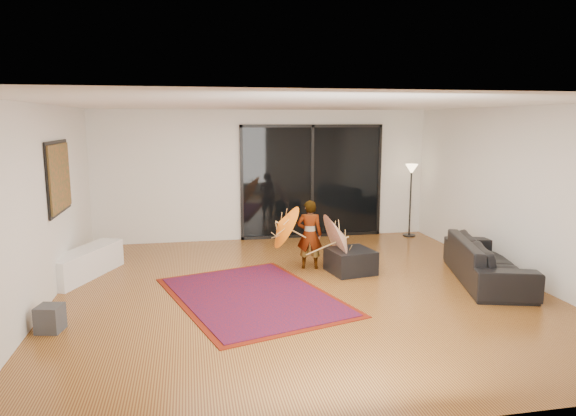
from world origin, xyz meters
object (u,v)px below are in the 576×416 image
object	(u,v)px
sofa	(487,261)
child	(309,234)
media_console	(85,263)
ottoman	(350,261)

from	to	relation	value
sofa	child	world-z (taller)	child
media_console	sofa	bearing A→B (deg)	10.79
ottoman	child	size ratio (longest dim) A/B	0.58
media_console	child	distance (m)	3.67
sofa	ottoman	distance (m)	2.13
media_console	sofa	size ratio (longest dim) A/B	0.73
sofa	child	xyz separation A→B (m)	(-2.56, 1.22, 0.26)
media_console	ottoman	xyz separation A→B (m)	(4.25, -0.58, -0.03)
media_console	ottoman	world-z (taller)	media_console
ottoman	child	xyz separation A→B (m)	(-0.61, 0.38, 0.39)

